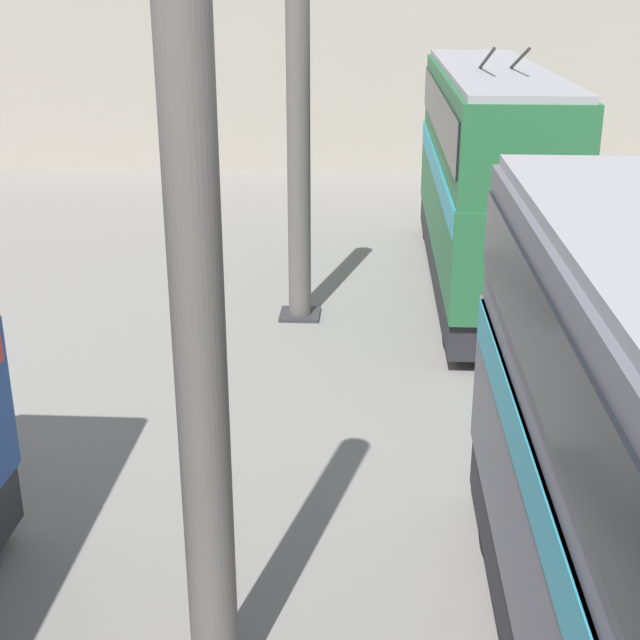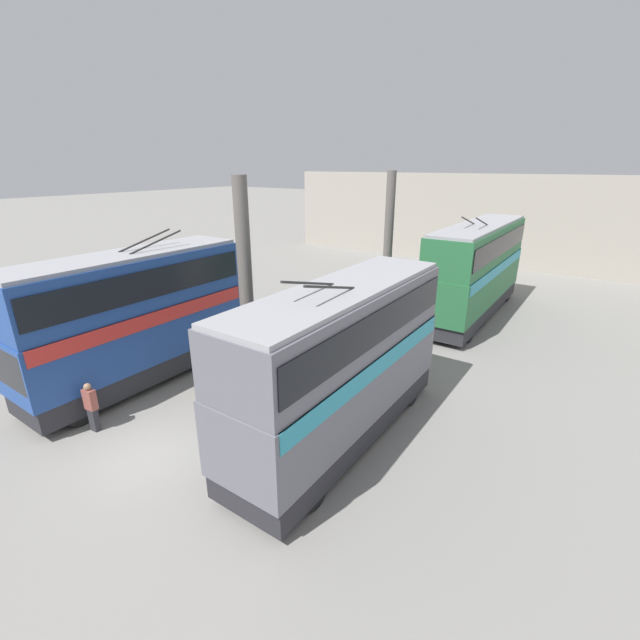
# 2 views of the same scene
# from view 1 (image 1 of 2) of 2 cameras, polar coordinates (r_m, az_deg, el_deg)

# --- Properties ---
(depot_back_wall) EXTENTS (0.50, 36.00, 7.61)m
(depot_back_wall) POSITION_cam_1_polar(r_m,az_deg,el_deg) (35.81, 0.86, 15.54)
(depot_back_wall) COLOR #A8A093
(depot_back_wall) RESTS_ON ground_plane
(support_column_near) EXTENTS (0.91, 0.91, 8.05)m
(support_column_near) POSITION_cam_1_polar(r_m,az_deg,el_deg) (8.37, -7.69, -2.29)
(support_column_near) COLOR #605B56
(support_column_near) RESTS_ON ground_plane
(support_column_far) EXTENTS (0.91, 0.91, 8.05)m
(support_column_far) POSITION_cam_1_polar(r_m,az_deg,el_deg) (19.29, -1.38, 11.16)
(support_column_far) COLOR #605B56
(support_column_far) RESTS_ON ground_plane
(bus_left_far) EXTENTS (11.30, 2.54, 5.91)m
(bus_left_far) POSITION_cam_1_polar(r_m,az_deg,el_deg) (22.04, 10.65, 9.68)
(bus_left_far) COLOR black
(bus_left_far) RESTS_ON ground_plane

